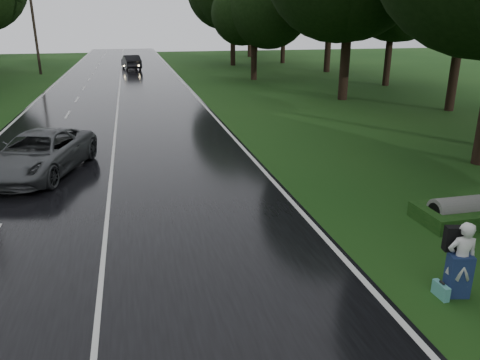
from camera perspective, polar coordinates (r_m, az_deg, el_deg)
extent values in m
plane|color=#1B3F12|center=(11.72, -16.59, -10.45)|extent=(160.00, 160.00, 0.00)
cube|color=black|center=(30.76, -14.91, 8.01)|extent=(12.00, 140.00, 0.04)
cube|color=silver|center=(30.75, -14.91, 8.06)|extent=(0.12, 140.00, 0.01)
imported|color=#4B4E50|center=(19.11, -23.54, 3.01)|extent=(4.22, 6.27, 1.60)
imported|color=black|center=(58.30, -13.29, 13.98)|extent=(2.46, 5.21, 1.65)
imported|color=silver|center=(10.89, 25.60, -8.86)|extent=(0.70, 0.54, 1.72)
cube|color=navy|center=(11.06, 25.32, -10.60)|extent=(0.54, 0.42, 0.97)
cube|color=black|center=(10.87, 24.87, -6.57)|extent=(0.43, 0.29, 0.55)
cube|color=#55A5A0|center=(11.02, 23.52, -12.38)|extent=(0.14, 0.46, 0.32)
cylinder|color=slate|center=(15.06, 25.02, -4.70)|extent=(1.54, 0.77, 0.77)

